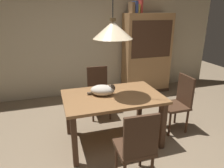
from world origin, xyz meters
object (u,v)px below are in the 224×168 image
chair_far_back (99,90)px  chair_right_side (179,101)px  book_brown_thick (132,8)px  hutch_bookcase (146,56)px  dining_table (113,102)px  book_blue_wide (135,7)px  pendant_lamp (113,30)px  book_red_tall (140,6)px  chair_near_front (137,146)px  book_yellow_short (138,9)px  cat_sleeping (103,90)px

chair_far_back → chair_right_side: size_ratio=1.00×
book_brown_thick → hutch_bookcase: bearing=-0.2°
dining_table → book_blue_wide: 2.46m
chair_far_back → chair_right_side: 1.43m
chair_right_side → book_brown_thick: size_ratio=3.88×
chair_far_back → book_brown_thick: size_ratio=3.88×
chair_right_side → hutch_bookcase: (0.28, 1.78, 0.38)m
pendant_lamp → book_brown_thick: bearing=61.0°
pendant_lamp → book_red_tall: (1.19, 1.78, 0.33)m
chair_near_front → book_yellow_short: book_yellow_short is taller
book_blue_wide → book_brown_thick: bearing=180.0°
chair_right_side → cat_sleeping: chair_right_side is taller
dining_table → book_red_tall: bearing=56.4°
dining_table → hutch_bookcase: hutch_bookcase is taller
book_yellow_short → pendant_lamp: bearing=-122.3°
book_blue_wide → book_red_tall: bearing=0.0°
pendant_lamp → hutch_bookcase: bearing=51.7°
book_blue_wide → book_red_tall: size_ratio=0.86×
cat_sleeping → book_yellow_short: bearing=54.0°
hutch_bookcase → book_yellow_short: bearing=179.7°
chair_far_back → hutch_bookcase: size_ratio=0.50×
chair_far_back → hutch_bookcase: hutch_bookcase is taller
cat_sleeping → book_red_tall: (1.31, 1.73, 1.16)m
pendant_lamp → book_blue_wide: size_ratio=5.42×
chair_far_back → pendant_lamp: (-0.00, -0.88, 1.15)m
hutch_bookcase → book_red_tall: book_red_tall is taller
pendant_lamp → book_yellow_short: size_ratio=6.50×
book_brown_thick → book_yellow_short: 0.14m
dining_table → hutch_bookcase: bearing=51.7°
hutch_bookcase → book_brown_thick: 1.15m
pendant_lamp → book_yellow_short: bearing=57.7°
cat_sleeping → dining_table: bearing=-24.7°
chair_far_back → cat_sleeping: 0.89m
chair_far_back → cat_sleeping: chair_far_back is taller
dining_table → book_blue_wide: (1.06, 1.78, 1.32)m
chair_near_front → book_yellow_short: bearing=67.0°
book_brown_thick → book_red_tall: bearing=0.0°
hutch_bookcase → book_blue_wide: (-0.34, 0.00, 1.08)m
cat_sleeping → hutch_bookcase: (1.53, 1.72, 0.06)m
chair_near_front → book_yellow_short: size_ratio=4.65×
dining_table → cat_sleeping: 0.22m
chair_far_back → book_blue_wide: bearing=40.4°
book_yellow_short → cat_sleeping: bearing=-126.0°
hutch_bookcase → book_blue_wide: size_ratio=7.71×
book_red_tall → chair_right_side: bearing=-91.8°
chair_right_side → pendant_lamp: size_ratio=0.72×
dining_table → pendant_lamp: 1.01m
hutch_bookcase → book_red_tall: (-0.22, 0.00, 1.10)m
hutch_bookcase → book_blue_wide: book_blue_wide is taller
book_red_tall → pendant_lamp: bearing=-123.6°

